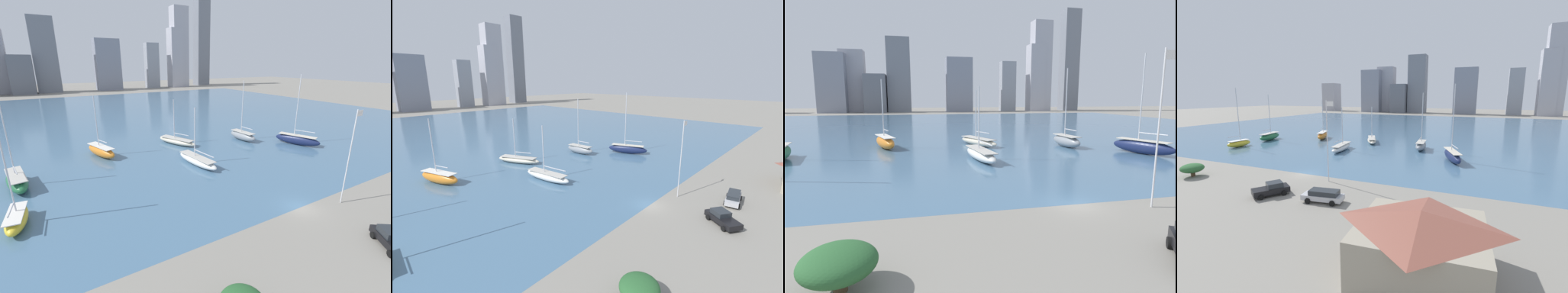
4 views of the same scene
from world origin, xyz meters
The scene contains 11 objects.
ground_plane centered at (0.00, 0.00, 0.00)m, with size 500.00×500.00×0.00m, color gray.
harbor_water centered at (0.00, 70.00, 0.00)m, with size 180.00×140.00×0.00m.
flag_pole centered at (5.73, -1.81, 6.66)m, with size 1.24×0.14×12.34m.
yard_shrub centered at (-16.23, -8.10, 1.37)m, with size 3.44×3.44×2.13m.
sailboat_navy centered at (21.91, 18.65, 1.19)m, with size 5.38×9.92×15.29m.
sailboat_orange centered at (-17.79, 32.57, 1.15)m, with size 4.91×9.05×11.77m.
sailboat_cream centered at (-1.37, 32.34, 0.78)m, with size 6.37×10.33×10.00m.
sailboat_gray centered at (13.66, 27.54, 1.13)m, with size 2.88×7.96×13.72m.
sailboat_white centered at (-3.80, 19.23, 0.86)m, with size 3.59×10.42×10.27m.
parked_wagon_silver centered at (9.37, -8.95, 0.87)m, with size 5.38×2.67×1.58m.
parked_pickup_black centered at (1.73, -9.53, 0.84)m, with size 4.27×4.93×1.71m.
Camera 2 is at (-32.55, -17.12, 18.13)m, focal length 24.00 mm.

